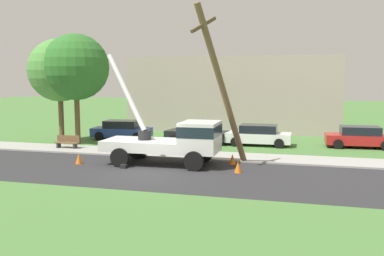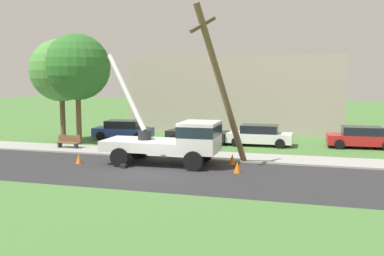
% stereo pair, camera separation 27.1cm
% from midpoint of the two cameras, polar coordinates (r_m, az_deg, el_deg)
% --- Properties ---
extents(ground_plane, '(120.00, 120.00, 0.00)m').
position_cam_midpoint_polar(ground_plane, '(32.89, 1.61, -1.43)').
color(ground_plane, '#477538').
extents(road_asphalt, '(80.00, 7.09, 0.01)m').
position_cam_midpoint_polar(road_asphalt, '(21.59, -5.95, -5.77)').
color(road_asphalt, '#2B2B2D').
rests_on(road_asphalt, ground).
extents(sidewalk_strip, '(80.00, 2.62, 0.10)m').
position_cam_midpoint_polar(sidewalk_strip, '(26.08, -2.10, -3.47)').
color(sidewalk_strip, '#9E9E99').
rests_on(sidewalk_strip, ground).
extents(utility_truck, '(6.81, 3.21, 5.98)m').
position_cam_midpoint_polar(utility_truck, '(22.93, -2.42, -1.44)').
color(utility_truck, silver).
rests_on(utility_truck, ground).
extents(leaning_utility_pole, '(2.31, 3.96, 8.27)m').
position_cam_midpoint_polar(leaning_utility_pole, '(22.10, 3.59, 5.55)').
color(leaning_utility_pole, brown).
rests_on(leaning_utility_pole, ground).
extents(traffic_cone_ahead, '(0.36, 0.36, 0.56)m').
position_cam_midpoint_polar(traffic_cone_ahead, '(21.34, 5.72, -5.16)').
color(traffic_cone_ahead, orange).
rests_on(traffic_cone_ahead, ground).
extents(traffic_cone_behind, '(0.36, 0.36, 0.56)m').
position_cam_midpoint_polar(traffic_cone_behind, '(24.23, -15.03, -3.93)').
color(traffic_cone_behind, orange).
rests_on(traffic_cone_behind, ground).
extents(traffic_cone_curbside, '(0.36, 0.36, 0.56)m').
position_cam_midpoint_polar(traffic_cone_curbside, '(23.38, 5.03, -4.11)').
color(traffic_cone_curbside, orange).
rests_on(traffic_cone_curbside, ground).
extents(parked_sedan_blue, '(4.55, 2.29, 1.42)m').
position_cam_midpoint_polar(parked_sedan_blue, '(33.03, -9.48, -0.24)').
color(parked_sedan_blue, '#263F99').
rests_on(parked_sedan_blue, ground).
extents(parked_sedan_black, '(4.54, 2.27, 1.42)m').
position_cam_midpoint_polar(parked_sedan_black, '(30.74, 0.42, -0.66)').
color(parked_sedan_black, black).
rests_on(parked_sedan_black, ground).
extents(parked_sedan_white, '(4.41, 2.04, 1.42)m').
position_cam_midpoint_polar(parked_sedan_white, '(29.95, 8.50, -0.93)').
color(parked_sedan_white, silver).
rests_on(parked_sedan_white, ground).
extents(parked_sedan_red, '(4.48, 2.15, 1.42)m').
position_cam_midpoint_polar(parked_sedan_red, '(30.73, 21.03, -1.11)').
color(parked_sedan_red, '#B21E1E').
rests_on(parked_sedan_red, ground).
extents(park_bench, '(1.60, 0.45, 0.90)m').
position_cam_midpoint_polar(park_bench, '(29.20, -16.39, -1.82)').
color(park_bench, brown).
rests_on(park_bench, ground).
extents(roadside_tree_near, '(4.57, 4.57, 7.65)m').
position_cam_midpoint_polar(roadside_tree_near, '(31.11, -15.33, 7.74)').
color(roadside_tree_near, brown).
rests_on(roadside_tree_near, ground).
extents(roadside_tree_far, '(4.39, 4.39, 7.34)m').
position_cam_midpoint_polar(roadside_tree_far, '(32.04, -17.31, 7.25)').
color(roadside_tree_far, brown).
rests_on(roadside_tree_far, ground).
extents(lowrise_building_backdrop, '(18.00, 6.00, 6.40)m').
position_cam_midpoint_polar(lowrise_building_backdrop, '(38.66, 5.41, 4.53)').
color(lowrise_building_backdrop, '#A5998C').
rests_on(lowrise_building_backdrop, ground).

